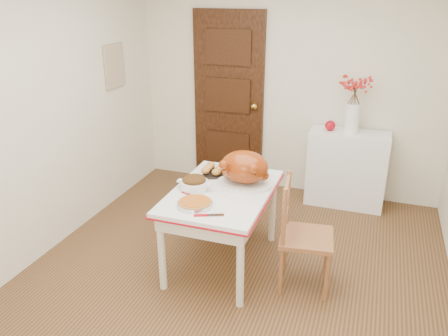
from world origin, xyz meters
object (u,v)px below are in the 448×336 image
(chair_oak, at_px, (307,235))
(turkey_platter, at_px, (244,169))
(kitchen_table, at_px, (222,227))
(pumpkin_pie, at_px, (195,203))
(sideboard, at_px, (346,169))

(chair_oak, distance_m, turkey_platter, 0.75)
(chair_oak, xyz_separation_m, turkey_platter, (-0.59, 0.24, 0.39))
(kitchen_table, height_order, turkey_platter, turkey_platter)
(chair_oak, xyz_separation_m, pumpkin_pie, (-0.84, -0.26, 0.27))
(chair_oak, height_order, pumpkin_pie, chair_oak)
(pumpkin_pie, bearing_deg, kitchen_table, 73.62)
(sideboard, height_order, turkey_platter, turkey_platter)
(kitchen_table, bearing_deg, chair_oak, -6.26)
(turkey_platter, height_order, pumpkin_pie, turkey_platter)
(kitchen_table, distance_m, pumpkin_pie, 0.52)
(sideboard, height_order, pumpkin_pie, sideboard)
(turkey_platter, distance_m, pumpkin_pie, 0.57)
(chair_oak, bearing_deg, kitchen_table, 76.53)
(turkey_platter, bearing_deg, sideboard, 61.75)
(chair_oak, bearing_deg, sideboard, -12.96)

